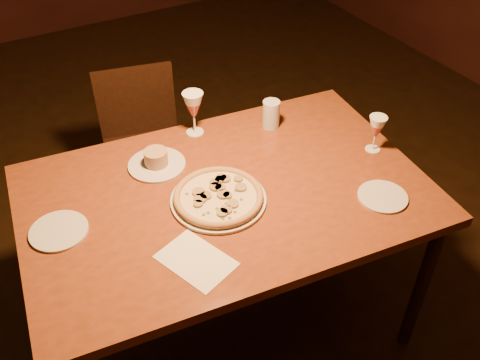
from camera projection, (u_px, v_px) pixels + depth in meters
floor at (183, 311)px, 2.61m from camera, size 7.00×7.00×0.00m
dining_table at (226, 205)px, 2.09m from camera, size 1.64×1.15×0.82m
chair_far at (143, 141)px, 2.87m from camera, size 0.50×0.50×0.86m
pizza_plate at (218, 197)px, 1.99m from camera, size 0.36×0.36×0.04m
ramekin_saucer at (156, 161)px, 2.15m from camera, size 0.23×0.23×0.07m
wine_glass_far at (194, 113)px, 2.28m from camera, size 0.09×0.09×0.20m
wine_glass_right at (376, 134)px, 2.20m from camera, size 0.07×0.07×0.16m
water_tumbler at (271, 114)px, 2.34m from camera, size 0.08×0.08×0.13m
side_plate_left at (59, 231)px, 1.87m from camera, size 0.20×0.20×0.01m
side_plate_near at (383, 197)px, 2.01m from camera, size 0.19×0.19×0.01m
menu_card at (196, 260)px, 1.78m from camera, size 0.24×0.29×0.00m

